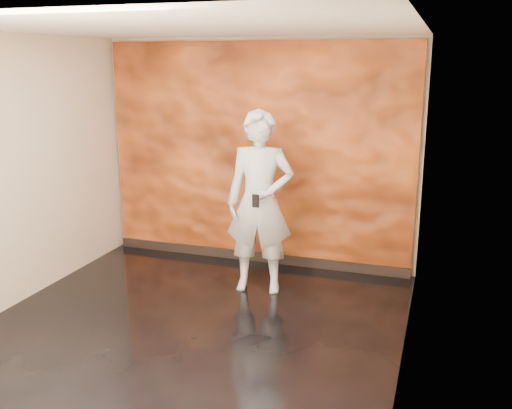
% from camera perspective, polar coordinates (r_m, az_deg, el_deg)
% --- Properties ---
extents(room, '(4.02, 4.02, 2.81)m').
position_cam_1_polar(room, '(5.32, -6.63, 1.93)').
color(room, black).
rests_on(room, ground).
extents(feature_wall, '(3.90, 0.06, 2.75)m').
position_cam_1_polar(feature_wall, '(7.12, 0.06, 4.97)').
color(feature_wall, orange).
rests_on(feature_wall, ground).
extents(baseboard, '(3.90, 0.04, 0.12)m').
position_cam_1_polar(baseboard, '(7.41, -0.04, -5.21)').
color(baseboard, black).
rests_on(baseboard, ground).
extents(man, '(0.80, 0.59, 2.02)m').
position_cam_1_polar(man, '(6.25, 0.39, 0.21)').
color(man, '#9498A2').
rests_on(man, ground).
extents(phone, '(0.08, 0.02, 0.14)m').
position_cam_1_polar(phone, '(5.96, -0.04, 0.37)').
color(phone, black).
rests_on(phone, man).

